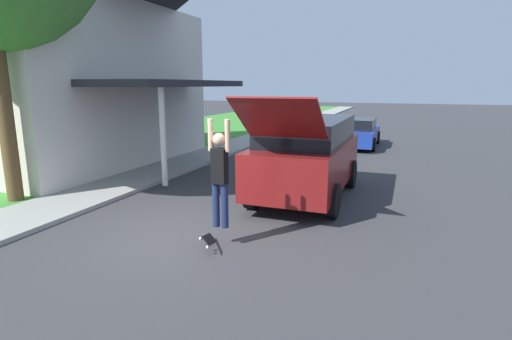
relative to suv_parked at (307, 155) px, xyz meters
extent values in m
plane|color=#333335|center=(-1.64, -3.49, -1.10)|extent=(120.00, 120.00, 0.00)
cube|color=#387F2D|center=(-9.64, 2.51, -1.06)|extent=(10.00, 80.00, 0.08)
cube|color=gray|center=(-5.24, 2.51, -1.05)|extent=(1.80, 80.00, 0.10)
cube|color=beige|center=(-10.16, 1.56, 1.71)|extent=(8.16, 8.59, 5.47)
cube|color=#28282D|center=(-4.98, 1.56, 1.78)|extent=(2.60, 6.02, 0.20)
cylinder|color=silver|center=(-3.88, -0.59, 0.33)|extent=(0.16, 0.16, 2.70)
cylinder|color=brown|center=(-6.50, -3.10, 1.29)|extent=(0.36, 0.36, 4.63)
cube|color=maroon|center=(0.00, -0.01, -0.21)|extent=(1.95, 4.59, 1.06)
cube|color=black|center=(0.00, 0.10, 0.61)|extent=(1.79, 3.58, 0.58)
cylinder|color=black|center=(-0.93, 1.41, -0.72)|extent=(0.24, 0.77, 0.77)
cylinder|color=black|center=(0.93, 1.41, -0.72)|extent=(0.24, 0.77, 0.77)
cylinder|color=black|center=(-0.93, -1.44, -0.72)|extent=(0.24, 0.77, 0.77)
cylinder|color=black|center=(0.93, -1.44, -0.72)|extent=(0.24, 0.77, 0.77)
cube|color=maroon|center=(0.00, -2.36, 1.09)|extent=(1.71, 1.24, 0.88)
cube|color=navy|center=(0.10, 9.30, -0.59)|extent=(1.81, 4.26, 0.64)
cube|color=black|center=(0.10, 9.19, -0.03)|extent=(1.59, 2.22, 0.47)
cylinder|color=black|center=(-0.78, 10.58, -0.80)|extent=(0.20, 0.61, 0.61)
cylinder|color=black|center=(0.97, 10.58, -0.80)|extent=(0.20, 0.61, 0.61)
cylinder|color=black|center=(-0.78, 8.02, -0.80)|extent=(0.20, 0.61, 0.61)
cylinder|color=black|center=(0.97, 8.02, -0.80)|extent=(0.20, 0.61, 0.61)
cylinder|color=#192347|center=(-0.74, -3.70, -0.34)|extent=(0.13, 0.13, 0.80)
cylinder|color=#192347|center=(-0.57, -3.70, -0.34)|extent=(0.13, 0.13, 0.80)
cube|color=black|center=(-0.65, -3.70, 0.36)|extent=(0.25, 0.20, 0.61)
sphere|color=tan|center=(-0.65, -3.70, 0.82)|extent=(0.22, 0.22, 0.22)
cylinder|color=tan|center=(-0.81, -3.70, 0.89)|extent=(0.09, 0.09, 0.55)
cylinder|color=tan|center=(-0.49, -3.70, 0.89)|extent=(0.09, 0.09, 0.55)
cube|color=black|center=(-0.78, -3.89, -0.93)|extent=(0.40, 0.77, 0.40)
cylinder|color=silver|center=(-0.97, -3.68, -0.98)|extent=(0.03, 0.06, 0.06)
cylinder|color=silver|center=(-0.84, -3.68, -1.11)|extent=(0.03, 0.06, 0.06)
cylinder|color=silver|center=(-0.81, -4.16, -0.83)|extent=(0.03, 0.06, 0.06)
cylinder|color=silver|center=(-0.68, -4.16, -0.96)|extent=(0.03, 0.06, 0.06)
camera|label=1|loc=(2.34, -9.78, 1.74)|focal=28.00mm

